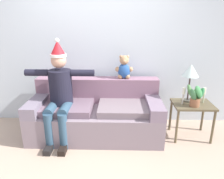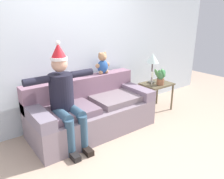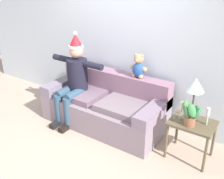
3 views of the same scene
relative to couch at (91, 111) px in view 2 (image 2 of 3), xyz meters
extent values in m
plane|color=tan|center=(0.00, -1.02, -0.33)|extent=(10.00, 10.00, 0.00)
cube|color=silver|center=(0.00, 0.53, 1.02)|extent=(7.00, 0.10, 2.70)
cube|color=gray|center=(0.00, -0.05, -0.11)|extent=(2.00, 0.90, 0.44)
cube|color=gray|center=(0.00, 0.28, 0.31)|extent=(2.00, 0.24, 0.41)
cube|color=slate|center=(-0.89, -0.05, 0.19)|extent=(0.22, 0.90, 0.17)
cube|color=gray|center=(0.89, -0.05, 0.19)|extent=(0.22, 0.90, 0.17)
cube|color=slate|center=(-0.45, -0.10, 0.15)|extent=(0.80, 0.63, 0.10)
cube|color=slate|center=(0.45, -0.10, 0.15)|extent=(0.80, 0.63, 0.10)
cylinder|color=black|center=(-0.52, -0.07, 0.46)|extent=(0.34, 0.34, 0.52)
sphere|color=tan|center=(-0.52, -0.07, 0.86)|extent=(0.22, 0.22, 0.22)
cylinder|color=white|center=(-0.52, -0.07, 0.94)|extent=(0.23, 0.23, 0.04)
cone|color=red|center=(-0.52, -0.07, 1.05)|extent=(0.21, 0.21, 0.20)
sphere|color=white|center=(-0.52, -0.07, 1.15)|extent=(0.06, 0.06, 0.06)
cylinder|color=#2F4A61|center=(-0.62, -0.27, 0.20)|extent=(0.14, 0.40, 0.14)
cylinder|color=#2F4A61|center=(-0.62, -0.47, -0.06)|extent=(0.13, 0.13, 0.54)
cube|color=black|center=(-0.62, -0.55, -0.29)|extent=(0.10, 0.24, 0.08)
cylinder|color=#2F4A61|center=(-0.42, -0.27, 0.20)|extent=(0.14, 0.40, 0.14)
cylinder|color=#2F4A61|center=(-0.42, -0.47, -0.06)|extent=(0.13, 0.13, 0.54)
cube|color=black|center=(-0.42, -0.55, -0.29)|extent=(0.10, 0.24, 0.08)
cylinder|color=black|center=(-0.86, -0.07, 0.68)|extent=(0.34, 0.10, 0.10)
cylinder|color=black|center=(-0.18, -0.07, 0.68)|extent=(0.34, 0.10, 0.10)
ellipsoid|color=#285298|center=(0.44, 0.28, 0.63)|extent=(0.20, 0.16, 0.24)
sphere|color=tan|center=(0.44, 0.28, 0.81)|extent=(0.15, 0.15, 0.15)
sphere|color=tan|center=(0.44, 0.22, 0.80)|extent=(0.07, 0.07, 0.07)
sphere|color=tan|center=(0.39, 0.28, 0.87)|extent=(0.05, 0.05, 0.05)
sphere|color=tan|center=(0.49, 0.28, 0.87)|extent=(0.05, 0.05, 0.05)
sphere|color=tan|center=(0.33, 0.28, 0.66)|extent=(0.08, 0.08, 0.08)
sphere|color=tan|center=(0.38, 0.25, 0.55)|extent=(0.08, 0.08, 0.08)
sphere|color=tan|center=(0.54, 0.28, 0.66)|extent=(0.08, 0.08, 0.08)
sphere|color=tan|center=(0.50, 0.25, 0.55)|extent=(0.08, 0.08, 0.08)
cube|color=brown|center=(1.47, -0.08, 0.21)|extent=(0.58, 0.46, 0.03)
cylinder|color=brown|center=(1.21, -0.28, -0.07)|extent=(0.04, 0.04, 0.53)
cylinder|color=brown|center=(1.73, -0.28, -0.07)|extent=(0.04, 0.04, 0.53)
cylinder|color=brown|center=(1.21, 0.11, -0.07)|extent=(0.04, 0.04, 0.53)
cylinder|color=brown|center=(1.73, 0.11, -0.07)|extent=(0.04, 0.04, 0.53)
cylinder|color=#505146|center=(1.42, 0.01, 0.24)|extent=(0.14, 0.14, 0.03)
cylinder|color=#503D3D|center=(1.42, 0.01, 0.44)|extent=(0.02, 0.02, 0.37)
cone|color=silver|center=(1.42, 0.01, 0.71)|extent=(0.24, 0.24, 0.18)
cylinder|color=#945C3E|center=(1.46, -0.18, 0.28)|extent=(0.14, 0.14, 0.12)
ellipsoid|color=#33834C|center=(1.53, -0.17, 0.41)|extent=(0.14, 0.11, 0.20)
ellipsoid|color=#447F3F|center=(1.50, -0.12, 0.41)|extent=(0.15, 0.13, 0.20)
ellipsoid|color=#467940|center=(1.38, -0.15, 0.46)|extent=(0.14, 0.18, 0.21)
ellipsoid|color=#427C4B|center=(1.41, -0.21, 0.41)|extent=(0.15, 0.12, 0.20)
ellipsoid|color=#3C8748|center=(1.48, -0.22, 0.46)|extent=(0.18, 0.13, 0.21)
cylinder|color=beige|center=(1.31, -0.10, 0.30)|extent=(0.02, 0.02, 0.16)
cylinder|color=white|center=(1.31, -0.10, 0.43)|extent=(0.04, 0.04, 0.10)
cylinder|color=beige|center=(1.64, -0.04, 0.30)|extent=(0.02, 0.02, 0.14)
cylinder|color=white|center=(1.64, -0.04, 0.42)|extent=(0.04, 0.04, 0.10)
camera|label=1|loc=(0.34, -3.05, 1.43)|focal=33.66mm
camera|label=2|loc=(-1.73, -2.89, 1.51)|focal=35.57mm
camera|label=3|loc=(2.27, -3.15, 2.04)|focal=42.25mm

